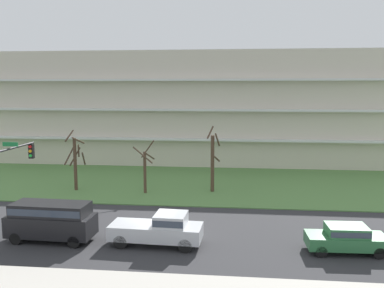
% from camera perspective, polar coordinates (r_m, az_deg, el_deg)
% --- Properties ---
extents(ground, '(160.00, 160.00, 0.00)m').
position_cam_1_polar(ground, '(27.15, -4.87, -12.13)').
color(ground, '#2D2D30').
extents(grass_lawn_strip, '(80.00, 16.00, 0.08)m').
position_cam_1_polar(grass_lawn_strip, '(40.42, -1.13, -5.39)').
color(grass_lawn_strip, '#547F42').
rests_on(grass_lawn_strip, ground).
extents(apartment_building, '(54.79, 14.16, 13.52)m').
position_cam_1_polar(apartment_building, '(53.95, 0.78, 5.11)').
color(apartment_building, beige).
rests_on(apartment_building, ground).
extents(tree_far_left, '(1.93, 1.88, 5.47)m').
position_cam_1_polar(tree_far_left, '(38.49, -15.79, -2.21)').
color(tree_far_left, '#4C3828').
rests_on(tree_far_left, ground).
extents(tree_left, '(1.72, 1.71, 4.70)m').
position_cam_1_polar(tree_left, '(36.28, -6.47, -3.35)').
color(tree_left, '#4C3828').
rests_on(tree_left, ground).
extents(tree_center, '(1.23, 1.22, 5.90)m').
position_cam_1_polar(tree_center, '(36.55, 2.88, -2.39)').
color(tree_center, '#4C3828').
rests_on(tree_center, ground).
extents(pickup_silver_near_left, '(5.49, 2.27, 1.95)m').
position_cam_1_polar(pickup_silver_near_left, '(24.84, -4.44, -11.55)').
color(pickup_silver_near_left, '#B7BABF').
rests_on(pickup_silver_near_left, ground).
extents(van_black_center_left, '(5.28, 2.22, 2.36)m').
position_cam_1_polar(van_black_center_left, '(26.71, -18.88, -9.70)').
color(van_black_center_left, black).
rests_on(van_black_center_left, ground).
extents(sedan_green_center_right, '(4.46, 1.94, 1.57)m').
position_cam_1_polar(sedan_green_center_right, '(25.32, 20.52, -12.00)').
color(sedan_green_center_right, '#2D6B3D').
rests_on(sedan_green_center_right, ground).
extents(traffic_signal_mast, '(0.90, 5.98, 6.24)m').
position_cam_1_polar(traffic_signal_mast, '(24.53, -24.93, -4.51)').
color(traffic_signal_mast, black).
rests_on(traffic_signal_mast, ground).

